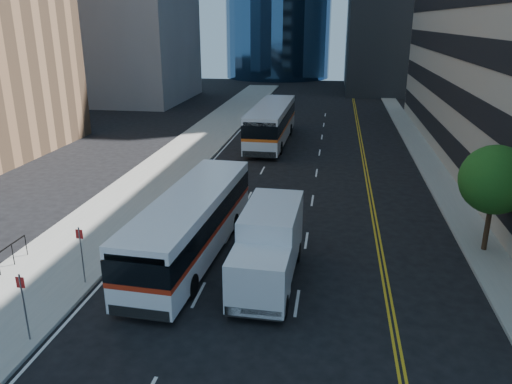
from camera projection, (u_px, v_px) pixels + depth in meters
ground at (279, 331)px, 17.86m from camera, size 160.00×160.00×0.00m
sidewalk_west at (190, 150)px, 42.73m from camera, size 5.00×90.00×0.15m
sidewalk_east at (426, 159)px, 39.85m from camera, size 2.00×90.00×0.15m
street_tree at (495, 180)px, 22.81m from camera, size 3.20×3.20×5.10m
bus_front at (192, 223)px, 23.09m from camera, size 3.26×12.03×3.07m
bus_rear at (271, 123)px, 44.80m from camera, size 3.08×13.30×3.42m
box_truck at (268, 246)px, 20.75m from camera, size 2.42×6.58×3.12m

